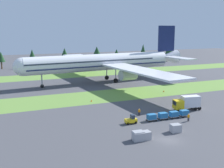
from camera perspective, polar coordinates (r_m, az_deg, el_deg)
The scene contains 19 objects.
ground_plane at distance 54.11m, azimuth 11.42°, elevation -11.07°, with size 400.00×400.00×0.00m, color #47474C.
grass_strip_near at distance 86.27m, azimuth -2.89°, elevation -2.53°, with size 320.00×16.00×0.01m, color olive.
grass_strip_far at distance 127.70m, azimuth -9.78°, elevation 1.74°, with size 320.00×16.00×0.01m, color olive.
airliner at distance 109.56m, azimuth -1.16°, elevation 4.50°, with size 69.43×85.23×21.74m.
baggage_tug at distance 61.77m, azimuth 3.90°, elevation -7.26°, with size 2.64×1.38×1.97m.
cargo_dolly_lead at distance 63.95m, azimuth 8.01°, elevation -6.60°, with size 2.25×1.57×1.55m.
cargo_dolly_second at distance 65.37m, azimuth 10.24°, elevation -6.28°, with size 2.25×1.57×1.55m.
cargo_dolly_third at distance 66.89m, azimuth 12.37°, elevation -5.97°, with size 2.25×1.57×1.55m.
cargo_dolly_fourth at distance 68.49m, azimuth 14.40°, elevation -5.66°, with size 2.25×1.57×1.55m.
catering_truck at distance 74.00m, azimuth 14.96°, elevation -3.62°, with size 7.25×3.46×3.58m.
ground_crew_marshaller at distance 67.41m, azimuth 5.53°, elevation -5.60°, with size 0.47×0.37×1.74m.
ground_crew_loader at distance 65.42m, azimuth 15.21°, elevation -6.46°, with size 0.36×0.50×1.74m.
uld_container_0 at distance 52.85m, azimuth 5.29°, elevation -10.53°, with size 2.00×1.60×1.55m, color #A3A3A8.
uld_container_1 at distance 53.03m, azimuth 5.31°, elevation -10.37°, with size 2.00×1.60×1.70m, color #A3A3A8.
uld_container_2 at distance 53.51m, azimuth 6.66°, elevation -10.28°, with size 2.00×1.60×1.55m, color #A3A3A8.
uld_container_3 at distance 58.20m, azimuth 12.72°, elevation -8.69°, with size 2.00×1.60×1.58m, color #A3A3A8.
taxiway_marker_0 at distance 80.27m, azimuth -4.19°, elevation -3.35°, with size 0.44×0.44×0.60m, color orange.
taxiway_marker_1 at distance 93.85m, azimuth 10.44°, elevation -1.39°, with size 0.44×0.44×0.65m, color orange.
distant_tree_line at distance 157.77m, azimuth -12.02°, elevation 5.83°, with size 158.43×10.21×12.43m.
Camera 1 is at (-29.02, -41.02, 20.08)m, focal length 45.23 mm.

